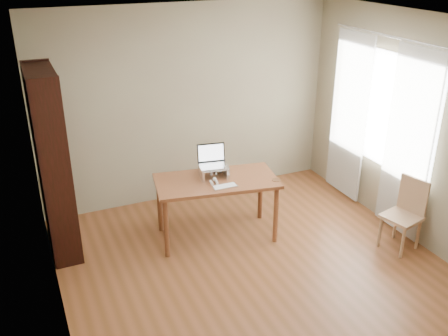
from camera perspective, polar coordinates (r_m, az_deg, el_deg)
room at (r=4.74m, az=5.64°, el=0.11°), size 4.04×4.54×2.64m
bookshelf at (r=5.73m, az=-18.94°, el=0.46°), size 0.30×0.90×2.10m
curtains at (r=6.43m, az=17.02°, el=4.42°), size 0.03×1.90×2.25m
desk at (r=5.80m, az=-0.87°, el=-2.20°), size 1.50×0.93×0.75m
laptop_stand at (r=5.79m, az=-1.19°, el=-0.28°), size 0.32×0.25×0.13m
laptop at (r=5.79m, az=-1.42°, el=0.91°), size 0.36×0.33×0.23m
keyboard at (r=5.57m, az=0.10°, el=-2.12°), size 0.28×0.13×0.02m
coaster at (r=5.77m, az=5.99°, el=-1.36°), size 0.10×0.10×0.01m
cat at (r=5.81m, az=-1.65°, el=-0.41°), size 0.24×0.48×0.15m
chair at (r=6.05m, az=20.15°, el=-4.77°), size 0.45×0.45×0.84m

